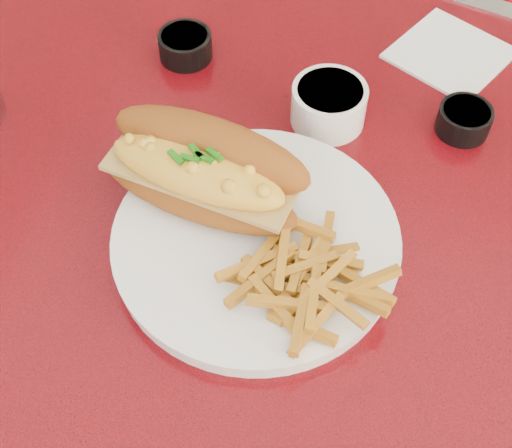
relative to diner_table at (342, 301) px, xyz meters
The scene contains 10 objects.
diner_table is the anchor object (origin of this frame).
booth_bench_far 0.87m from the diner_table, 90.00° to the left, with size 1.20×0.51×0.90m.
dinner_plate 0.20m from the diner_table, 133.77° to the right, with size 0.35×0.35×0.02m.
mac_hoagie 0.27m from the diner_table, 158.20° to the right, with size 0.21×0.11×0.09m.
fries_pile 0.22m from the diner_table, 96.19° to the right, with size 0.12×0.11×0.03m, color orange, non-canonical shape.
fork 0.20m from the diner_table, 99.56° to the right, with size 0.06×0.13×0.00m.
gravy_ramekin 0.23m from the diner_table, 127.18° to the left, with size 0.08×0.08×0.05m.
sauce_cup_left 0.36m from the diner_table, 155.18° to the left, with size 0.08×0.08×0.03m.
sauce_cup_right 0.25m from the diner_table, 73.21° to the left, with size 0.06×0.06×0.03m.
paper_napkin 0.33m from the diner_table, 90.09° to the left, with size 0.12×0.12×0.00m, color white.
Camera 1 is at (0.11, -0.42, 1.35)m, focal length 50.00 mm.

